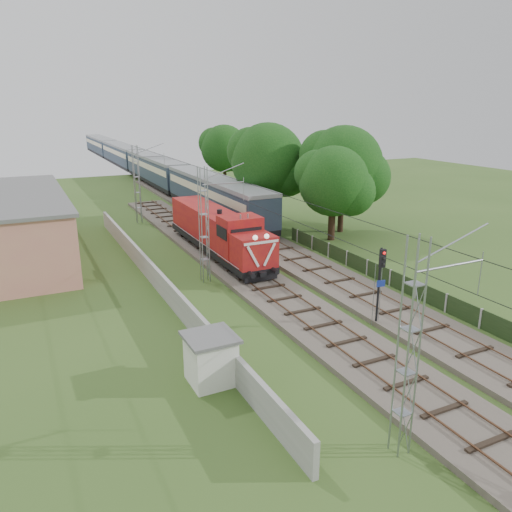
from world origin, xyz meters
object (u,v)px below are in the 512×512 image
locomotive (218,231)px  relay_hut (211,359)px  coach_rake (137,160)px  signal_post (381,273)px

locomotive → relay_hut: bearing=-112.6°
locomotive → coach_rake: (5.00, 50.47, 0.56)m
locomotive → coach_rake: size_ratio=0.16×
coach_rake → relay_hut: 69.42m
locomotive → signal_post: bearing=-79.5°
locomotive → coach_rake: locomotive is taller
locomotive → signal_post: 16.70m
locomotive → coach_rake: bearing=84.3°
signal_post → relay_hut: (-10.45, -1.43, -1.99)m
coach_rake → relay_hut: (-12.40, -68.29, -1.55)m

